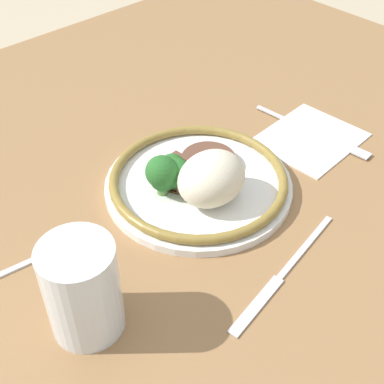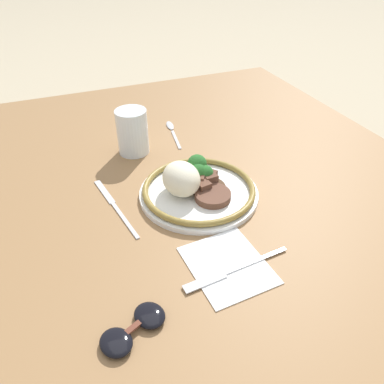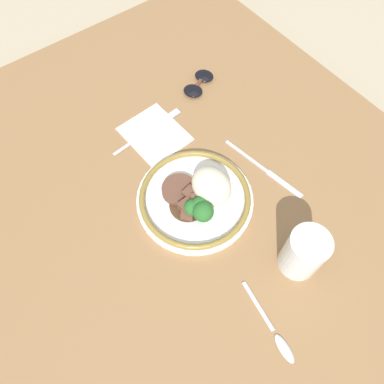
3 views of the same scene
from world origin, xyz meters
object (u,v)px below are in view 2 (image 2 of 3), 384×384
(plate, at_px, (196,186))
(fork, at_px, (228,272))
(sunglasses, at_px, (133,328))
(knife, at_px, (114,205))
(juice_glass, at_px, (133,134))
(spoon, at_px, (171,129))

(plate, bearing_deg, fork, 170.83)
(fork, height_order, sunglasses, sunglasses)
(knife, distance_m, sunglasses, 0.28)
(plate, xyz_separation_m, sunglasses, (-0.25, 0.20, -0.01))
(juice_glass, relative_size, sunglasses, 0.96)
(juice_glass, distance_m, sunglasses, 0.48)
(plate, height_order, fork, plate)
(spoon, bearing_deg, knife, 149.49)
(juice_glass, xyz_separation_m, knife, (-0.18, 0.09, -0.05))
(fork, bearing_deg, sunglasses, 9.95)
(plate, bearing_deg, sunglasses, 142.15)
(juice_glass, height_order, fork, juice_glass)
(sunglasses, bearing_deg, plate, -61.64)
(knife, bearing_deg, sunglasses, 163.27)
(fork, xyz_separation_m, knife, (0.24, 0.13, -0.00))
(plate, xyz_separation_m, fork, (-0.21, 0.03, -0.02))
(plate, xyz_separation_m, spoon, (0.29, -0.05, -0.02))
(plate, xyz_separation_m, juice_glass, (0.21, 0.07, 0.03))
(plate, relative_size, knife, 1.16)
(sunglasses, bearing_deg, fork, -98.95)
(plate, relative_size, sunglasses, 2.18)
(plate, distance_m, juice_glass, 0.22)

